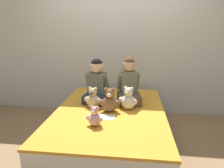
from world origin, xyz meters
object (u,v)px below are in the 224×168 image
sign_card (106,117)px  teddy_bear_held_by_right_child (128,100)px  teddy_bear_held_by_left_child (93,99)px  child_on_right (129,84)px  teddy_bear_at_foot_of_bed (95,117)px  teddy_bear_between_children (109,101)px  child_on_left (97,83)px  bed (110,127)px

sign_card → teddy_bear_held_by_right_child: bearing=48.9°
teddy_bear_held_by_left_child → sign_card: bearing=-42.0°
child_on_right → teddy_bear_at_foot_of_bed: (-0.33, -0.74, -0.17)m
child_on_right → teddy_bear_between_children: (-0.22, -0.34, -0.14)m
teddy_bear_held_by_right_child → sign_card: bearing=-109.8°
teddy_bear_held_by_right_child → teddy_bear_between_children: bearing=-135.0°
teddy_bear_held_by_left_child → child_on_left: bearing=100.6°
sign_card → teddy_bear_at_foot_of_bed: bearing=-112.4°
child_on_right → teddy_bear_held_by_left_child: size_ratio=2.30×
teddy_bear_held_by_left_child → teddy_bear_between_children: teddy_bear_between_children is taller
child_on_left → teddy_bear_at_foot_of_bed: 0.77m
teddy_bear_held_by_left_child → teddy_bear_at_foot_of_bed: size_ratio=1.24×
bed → teddy_bear_between_children: bearing=-91.4°
child_on_left → teddy_bear_between_children: child_on_left is taller
child_on_right → teddy_bear_held_by_right_child: 0.28m
child_on_right → teddy_bear_at_foot_of_bed: size_ratio=2.84×
bed → teddy_bear_at_foot_of_bed: 0.55m
child_on_right → teddy_bear_between_children: bearing=-134.2°
teddy_bear_between_children → teddy_bear_at_foot_of_bed: (-0.11, -0.39, -0.04)m
child_on_right → teddy_bear_at_foot_of_bed: 0.82m
teddy_bear_between_children → teddy_bear_at_foot_of_bed: bearing=-106.3°
child_on_left → sign_card: (0.20, -0.53, -0.27)m
teddy_bear_at_foot_of_bed → sign_card: size_ratio=1.06×
teddy_bear_between_children → sign_card: size_ratio=1.46×
child_on_right → teddy_bear_between_children: 0.43m
child_on_left → teddy_bear_at_foot_of_bed: bearing=-71.5°
bed → sign_card: bearing=-95.6°
teddy_bear_held_by_left_child → teddy_bear_at_foot_of_bed: (0.12, -0.50, -0.02)m
bed → teddy_bear_between_children: teddy_bear_between_children is taller
teddy_bear_held_by_left_child → teddy_bear_between_children: bearing=-12.1°
teddy_bear_held_by_left_child → teddy_bear_between_children: 0.25m
teddy_bear_held_by_left_child → teddy_bear_at_foot_of_bed: teddy_bear_held_by_left_child is taller
teddy_bear_at_foot_of_bed → sign_card: teddy_bear_at_foot_of_bed is taller
child_on_right → teddy_bear_between_children: child_on_right is taller
teddy_bear_held_by_left_child → teddy_bear_held_by_right_child: 0.46m
sign_card → teddy_bear_held_by_left_child: bearing=125.9°
bed → teddy_bear_held_by_right_child: 0.43m
bed → teddy_bear_at_foot_of_bed: size_ratio=8.53×
teddy_bear_held_by_right_child → sign_card: size_ratio=1.42×
teddy_bear_between_children → child_on_right: bearing=55.7°
child_on_right → teddy_bear_held_by_left_child: child_on_right is taller
bed → teddy_bear_held_by_left_child: size_ratio=6.91×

